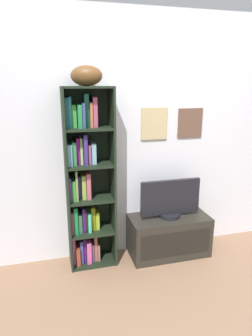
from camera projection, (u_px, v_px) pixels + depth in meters
name	position (u px, v px, depth m)	size (l,w,h in m)	color
ground	(180.00, 319.00, 2.37)	(5.20, 5.20, 0.04)	#88644B
back_wall	(141.00, 139.00, 3.07)	(4.80, 0.08, 2.51)	silver
bookshelf	(85.00, 183.00, 2.90)	(0.47, 0.30, 1.79)	black
football	(86.00, 76.00, 2.60)	(0.29, 0.18, 0.18)	brown
tv_stand	(169.00, 235.00, 3.20)	(0.85, 0.40, 0.44)	#28251F
television	(170.00, 199.00, 3.09)	(0.64, 0.22, 0.41)	black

